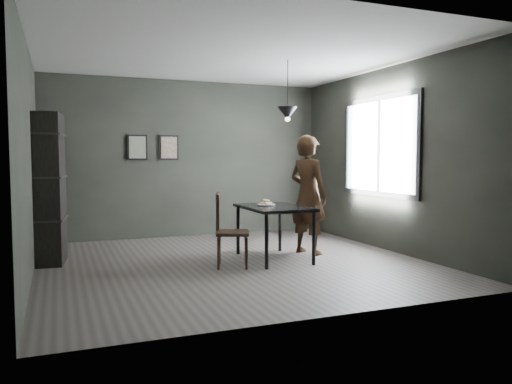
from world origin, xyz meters
name	(u,v)px	position (x,y,z in m)	size (l,w,h in m)	color
ground	(233,262)	(0.00, 0.00, 0.00)	(5.00, 5.00, 0.00)	#342F2C
back_wall	(188,159)	(0.00, 2.50, 1.40)	(5.00, 0.10, 2.80)	black
ceiling	(233,53)	(0.00, 0.00, 2.80)	(5.00, 5.00, 0.02)	silver
window_assembly	(379,146)	(2.47, 0.20, 1.60)	(0.04, 1.96, 1.56)	white
cafe_table	(274,212)	(0.60, 0.00, 0.67)	(0.80, 1.20, 0.75)	black
white_plate	(266,205)	(0.53, 0.12, 0.76)	(0.23, 0.23, 0.01)	white
donut_pile	(266,203)	(0.53, 0.12, 0.79)	(0.18, 0.18, 0.08)	beige
woman	(308,195)	(1.23, 0.19, 0.88)	(0.64, 0.42, 1.75)	black
wood_chair	(226,225)	(-0.17, -0.20, 0.55)	(0.53, 0.53, 0.96)	black
shelf_unit	(48,189)	(-2.32, 0.88, 1.01)	(0.38, 0.67, 2.01)	black
pendant_lamp	(288,113)	(0.85, 0.10, 2.05)	(0.28, 0.28, 0.86)	black
framed_print_left	(137,147)	(-0.90, 2.47, 1.60)	(0.34, 0.04, 0.44)	black
framed_print_right	(169,148)	(-0.35, 2.47, 1.60)	(0.34, 0.04, 0.44)	black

